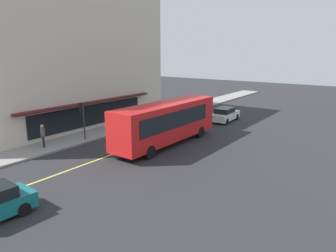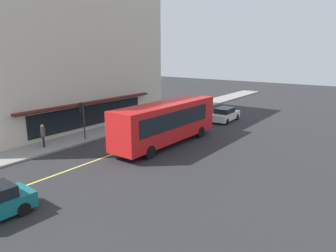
# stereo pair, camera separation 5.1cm
# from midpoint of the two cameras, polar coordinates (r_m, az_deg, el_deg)

# --- Properties ---
(ground) EXTENTS (120.00, 120.00, 0.00)m
(ground) POSITION_cam_midpoint_polar(r_m,az_deg,el_deg) (24.78, -6.99, -4.07)
(ground) COLOR #28282B
(sidewalk) EXTENTS (80.00, 3.11, 0.15)m
(sidewalk) POSITION_cam_midpoint_polar(r_m,az_deg,el_deg) (28.63, -15.02, -1.85)
(sidewalk) COLOR gray
(sidewalk) RESTS_ON ground
(lane_centre_stripe) EXTENTS (36.00, 0.16, 0.01)m
(lane_centre_stripe) POSITION_cam_midpoint_polar(r_m,az_deg,el_deg) (24.78, -6.99, -4.07)
(lane_centre_stripe) COLOR #D8D14C
(lane_centre_stripe) RESTS_ON ground
(storefront_building) EXTENTS (22.34, 10.35, 14.11)m
(storefront_building) POSITION_cam_midpoint_polar(r_m,az_deg,el_deg) (34.06, -19.98, 12.11)
(storefront_building) COLOR beige
(storefront_building) RESTS_ON ground
(bus) EXTENTS (11.16, 2.72, 3.50)m
(bus) POSITION_cam_midpoint_polar(r_m,az_deg,el_deg) (25.02, -0.15, 0.92)
(bus) COLOR red
(bus) RESTS_ON ground
(traffic_light) EXTENTS (0.30, 0.52, 3.20)m
(traffic_light) POSITION_cam_midpoint_polar(r_m,az_deg,el_deg) (26.92, -15.68, 2.51)
(traffic_light) COLOR #2D2D33
(traffic_light) RESTS_ON sidewalk
(car_white) EXTENTS (4.36, 1.97, 1.52)m
(car_white) POSITION_cam_midpoint_polar(r_m,az_deg,el_deg) (34.41, 10.66, 2.11)
(car_white) COLOR white
(car_white) RESTS_ON ground
(pedestrian_near_storefront) EXTENTS (0.34, 0.34, 1.86)m
(pedestrian_near_storefront) POSITION_cam_midpoint_polar(r_m,az_deg,el_deg) (25.89, -22.30, -1.30)
(pedestrian_near_storefront) COLOR black
(pedestrian_near_storefront) RESTS_ON sidewalk
(pedestrian_by_curb) EXTENTS (0.34, 0.34, 1.79)m
(pedestrian_by_curb) POSITION_cam_midpoint_polar(r_m,az_deg,el_deg) (37.29, -1.64, 4.00)
(pedestrian_by_curb) COLOR black
(pedestrian_by_curb) RESTS_ON sidewalk
(pedestrian_at_corner) EXTENTS (0.34, 0.34, 1.58)m
(pedestrian_at_corner) POSITION_cam_midpoint_polar(r_m,az_deg,el_deg) (29.06, -10.62, 0.68)
(pedestrian_at_corner) COLOR black
(pedestrian_at_corner) RESTS_ON sidewalk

